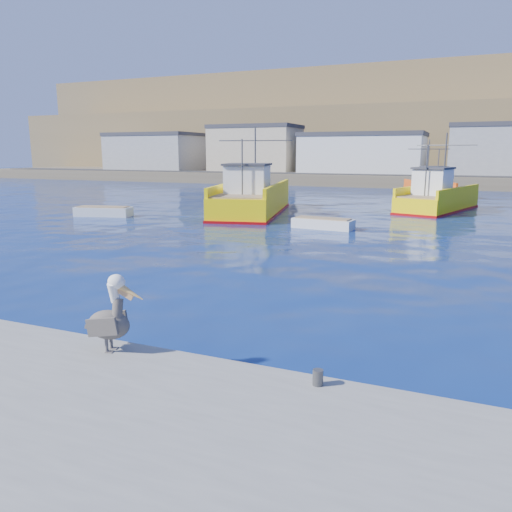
{
  "coord_description": "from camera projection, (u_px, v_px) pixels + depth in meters",
  "views": [
    {
      "loc": [
        5.28,
        -11.78,
        4.75
      ],
      "look_at": [
        -1.19,
        3.59,
        1.28
      ],
      "focal_mm": 35.0,
      "sensor_mm": 36.0,
      "label": 1
    }
  ],
  "objects": [
    {
      "name": "ground",
      "position": [
        245.0,
        330.0,
        13.6
      ],
      "size": [
        260.0,
        260.0,
        0.0
      ],
      "primitive_type": "plane",
      "color": "navy",
      "rests_on": "ground"
    },
    {
      "name": "dock_bollards",
      "position": [
        204.0,
        357.0,
        10.17
      ],
      "size": [
        36.2,
        0.2,
        0.3
      ],
      "color": "#4C4C4C",
      "rests_on": "dock"
    },
    {
      "name": "far_shore",
      "position": [
        446.0,
        133.0,
        110.28
      ],
      "size": [
        200.0,
        81.0,
        24.0
      ],
      "color": "brown",
      "rests_on": "ground"
    },
    {
      "name": "trawler_yellow_a",
      "position": [
        252.0,
        199.0,
        39.27
      ],
      "size": [
        7.07,
        13.69,
        6.74
      ],
      "color": "#FFDD04",
      "rests_on": "ground"
    },
    {
      "name": "trawler_yellow_b",
      "position": [
        437.0,
        199.0,
        41.01
      ],
      "size": [
        6.36,
        10.96,
        6.4
      ],
      "color": "#FFDD04",
      "rests_on": "ground"
    },
    {
      "name": "boat_orange",
      "position": [
        430.0,
        188.0,
        52.63
      ],
      "size": [
        5.93,
        8.91,
        6.08
      ],
      "color": "#CF470E",
      "rests_on": "ground"
    },
    {
      "name": "skiff_left",
      "position": [
        104.0,
        212.0,
        37.74
      ],
      "size": [
        4.43,
        2.42,
        0.91
      ],
      "color": "silver",
      "rests_on": "ground"
    },
    {
      "name": "skiff_mid",
      "position": [
        323.0,
        224.0,
        31.61
      ],
      "size": [
        3.96,
        1.72,
        0.84
      ],
      "color": "silver",
      "rests_on": "ground"
    },
    {
      "name": "pelican",
      "position": [
        111.0,
        318.0,
        10.76
      ],
      "size": [
        1.4,
        0.74,
        1.73
      ],
      "color": "#595451",
      "rests_on": "dock"
    }
  ]
}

